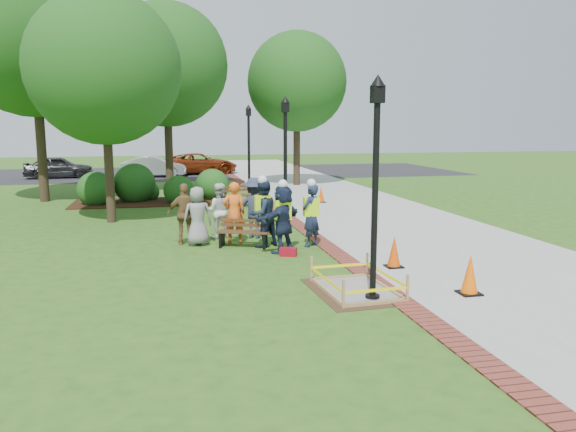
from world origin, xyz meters
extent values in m
plane|color=#285116|center=(0.00, 0.00, 0.00)|extent=(100.00, 100.00, 0.00)
cube|color=#9E9E99|center=(5.00, 10.00, 0.01)|extent=(6.00, 60.00, 0.02)
cube|color=maroon|center=(1.75, 10.00, 0.01)|extent=(0.50, 60.00, 0.03)
cube|color=#381E0F|center=(-3.00, 12.00, 0.02)|extent=(7.00, 3.00, 0.05)
cube|color=black|center=(0.00, 27.00, 0.00)|extent=(36.00, 12.00, 0.01)
cube|color=#47331E|center=(1.12, -2.41, 0.00)|extent=(1.83, 2.39, 0.01)
cube|color=gray|center=(1.12, -2.41, 0.02)|extent=(1.30, 1.87, 0.04)
cube|color=tan|center=(1.12, -2.41, 0.04)|extent=(1.43, 1.99, 0.08)
cube|color=tan|center=(1.12, -2.41, 0.28)|extent=(1.46, 2.02, 0.55)
cube|color=yellow|center=(1.12, -2.41, 0.30)|extent=(1.41, 1.97, 0.06)
cube|color=#4C351A|center=(-0.54, 2.19, 0.43)|extent=(1.47, 0.88, 0.04)
cube|color=#4C351A|center=(-0.46, 2.40, 0.65)|extent=(1.34, 0.53, 0.23)
cube|color=black|center=(-0.54, 2.19, 0.21)|extent=(1.36, 0.89, 0.41)
cube|color=#59301E|center=(0.55, 9.82, 0.50)|extent=(1.70, 1.11, 0.04)
cube|color=#59301E|center=(0.44, 10.06, 0.76)|extent=(1.52, 0.71, 0.26)
cube|color=black|center=(0.55, 9.82, 0.24)|extent=(1.59, 1.11, 0.48)
cube|color=black|center=(3.24, -3.12, 0.03)|extent=(0.42, 0.42, 0.06)
cone|color=#F46107|center=(3.24, -3.12, 0.44)|extent=(0.33, 0.33, 0.77)
cube|color=black|center=(2.62, -0.80, 0.03)|extent=(0.39, 0.39, 0.05)
cone|color=#E44A07|center=(2.62, -0.80, 0.41)|extent=(0.31, 0.31, 0.72)
cube|color=black|center=(3.98, 10.31, 0.02)|extent=(0.36, 0.36, 0.05)
cone|color=#DE4807|center=(3.98, 10.31, 0.38)|extent=(0.29, 0.29, 0.67)
cube|color=maroon|center=(0.45, 0.91, 0.11)|extent=(0.49, 0.38, 0.22)
cylinder|color=black|center=(1.25, -3.00, 1.90)|extent=(0.12, 0.12, 3.80)
cube|color=black|center=(1.25, -3.00, 3.90)|extent=(0.22, 0.22, 0.32)
cone|color=black|center=(1.25, -3.00, 4.15)|extent=(0.28, 0.28, 0.22)
cylinder|color=black|center=(1.25, -3.00, 0.05)|extent=(0.28, 0.28, 0.10)
cylinder|color=black|center=(1.25, 5.00, 1.90)|extent=(0.12, 0.12, 3.80)
cube|color=black|center=(1.25, 5.00, 3.90)|extent=(0.22, 0.22, 0.32)
cone|color=black|center=(1.25, 5.00, 4.15)|extent=(0.28, 0.28, 0.22)
cylinder|color=black|center=(1.25, 5.00, 0.05)|extent=(0.28, 0.28, 0.10)
cylinder|color=black|center=(1.25, 13.00, 1.90)|extent=(0.12, 0.12, 3.80)
cube|color=black|center=(1.25, 13.00, 3.90)|extent=(0.22, 0.22, 0.32)
cone|color=black|center=(1.25, 13.00, 4.15)|extent=(0.28, 0.28, 0.22)
cylinder|color=black|center=(1.25, 13.00, 0.05)|extent=(0.28, 0.28, 0.10)
cylinder|color=#3D2D1E|center=(-4.46, 7.23, 2.15)|extent=(0.31, 0.31, 4.29)
sphere|color=#164E16|center=(-4.46, 7.23, 5.21)|extent=(5.11, 5.11, 5.11)
cylinder|color=#3D2D1E|center=(-2.34, 16.07, 2.57)|extent=(0.39, 0.39, 5.14)
sphere|color=#164E16|center=(-2.34, 16.07, 6.25)|extent=(6.05, 6.05, 6.05)
cylinder|color=#3D2D1E|center=(4.60, 17.53, 2.33)|extent=(0.37, 0.37, 4.65)
sphere|color=#164E16|center=(4.60, 17.53, 5.65)|extent=(5.40, 5.40, 5.40)
cylinder|color=#3D2D1E|center=(-7.80, 13.42, 2.97)|extent=(0.40, 0.40, 5.94)
sphere|color=#164E16|center=(-7.80, 13.42, 7.21)|extent=(7.14, 7.14, 7.14)
sphere|color=#164E16|center=(-5.46, 11.77, 0.00)|extent=(1.53, 1.53, 1.53)
sphere|color=#164E16|center=(-3.91, 12.55, 0.00)|extent=(1.82, 1.82, 1.82)
sphere|color=#164E16|center=(-2.03, 11.48, 0.00)|extent=(1.31, 1.31, 1.31)
sphere|color=#164E16|center=(-0.52, 12.42, 0.00)|extent=(1.51, 1.51, 1.51)
sphere|color=#164E16|center=(-3.28, 12.89, 0.00)|extent=(0.86, 0.86, 0.86)
imported|color=gray|center=(-1.74, 2.77, 0.83)|extent=(0.56, 0.39, 1.66)
imported|color=orange|center=(-0.71, 2.82, 0.88)|extent=(0.58, 0.38, 1.76)
imported|color=silver|center=(-1.07, 3.64, 0.82)|extent=(0.57, 0.40, 1.65)
imported|color=brown|center=(-2.08, 2.95, 0.86)|extent=(0.57, 0.38, 1.73)
imported|color=#2B334C|center=(-0.02, 3.44, 0.90)|extent=(0.68, 0.59, 1.80)
imported|color=#152639|center=(0.40, 1.38, 0.90)|extent=(0.67, 0.66, 1.79)
cube|color=#AFEB13|center=(0.40, 1.38, 1.15)|extent=(0.42, 0.26, 0.52)
sphere|color=white|center=(0.40, 1.38, 1.82)|extent=(0.25, 0.25, 0.25)
imported|color=#17203C|center=(1.32, 1.93, 0.87)|extent=(0.66, 0.62, 1.74)
cube|color=#AFEB13|center=(1.32, 1.93, 1.12)|extent=(0.42, 0.26, 0.52)
sphere|color=white|center=(1.32, 1.93, 1.76)|extent=(0.25, 0.25, 0.25)
imported|color=#161F39|center=(0.00, 2.17, 0.92)|extent=(0.70, 0.63, 1.83)
cube|color=#AFEB13|center=(0.00, 2.17, 1.18)|extent=(0.42, 0.26, 0.52)
sphere|color=white|center=(0.00, 2.17, 1.86)|extent=(0.25, 0.25, 0.25)
imported|color=#2B2B2D|center=(-9.11, 24.83, 0.00)|extent=(2.46, 4.83, 1.52)
imported|color=#B5B6BB|center=(-3.24, 24.27, 0.00)|extent=(2.28, 4.61, 1.46)
imported|color=maroon|center=(-0.22, 25.96, 0.00)|extent=(2.88, 5.03, 1.54)
camera|label=1|loc=(-2.61, -12.87, 3.36)|focal=35.00mm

